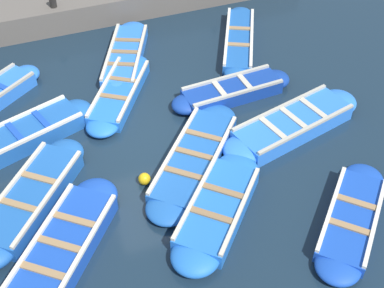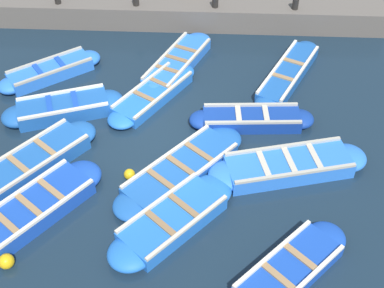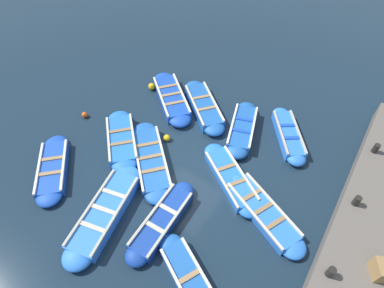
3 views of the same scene
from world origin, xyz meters
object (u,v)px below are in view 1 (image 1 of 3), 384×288
object	(u,v)px
boat_tucked	(125,57)
boat_mid_row	(293,125)
boat_outer_left	(62,251)
buoy_white_drifting	(144,179)
boat_end_of_row	(239,41)
boat_inner_gap	(32,198)
boat_centre	(352,219)
boat_broadside	(232,91)
boat_drifting	(30,133)
boat_outer_right	(194,159)
boat_bow_out	(217,209)
bollard_mid_north	(53,1)
boat_alongside	(119,93)

from	to	relation	value
boat_tucked	boat_mid_row	world-z (taller)	boat_mid_row
boat_outer_left	buoy_white_drifting	size ratio (longest dim) A/B	13.38
boat_end_of_row	boat_inner_gap	xyz separation A→B (m)	(3.93, -6.42, 0.04)
boat_centre	boat_broadside	bearing A→B (deg)	-172.61
boat_drifting	boat_outer_right	distance (m)	3.90
buoy_white_drifting	boat_end_of_row	bearing A→B (deg)	135.58
boat_drifting	buoy_white_drifting	bearing A→B (deg)	42.57
boat_bow_out	bollard_mid_north	size ratio (longest dim) A/B	8.96
boat_outer_left	boat_alongside	size ratio (longest dim) A/B	1.09
boat_alongside	boat_end_of_row	world-z (taller)	boat_end_of_row
boat_tucked	boat_bow_out	world-z (taller)	boat_bow_out
boat_broadside	boat_inner_gap	world-z (taller)	boat_inner_gap
boat_tucked	boat_mid_row	size ratio (longest dim) A/B	0.90
boat_drifting	boat_inner_gap	bearing A→B (deg)	-7.34
boat_broadside	boat_bow_out	size ratio (longest dim) A/B	1.06
boat_tucked	boat_end_of_row	bearing A→B (deg)	83.20
boat_tucked	boat_end_of_row	size ratio (longest dim) A/B	0.98
boat_mid_row	boat_inner_gap	xyz separation A→B (m)	(0.15, -6.11, 0.00)
boat_broadside	boat_end_of_row	xyz separation A→B (m)	(-2.09, 1.13, -0.02)
boat_tucked	buoy_white_drifting	xyz separation A→B (m)	(4.56, -0.83, -0.03)
boat_outer_left	boat_bow_out	distance (m)	3.13
boat_bow_out	buoy_white_drifting	distance (m)	1.77
boat_outer_left	bollard_mid_north	world-z (taller)	bollard_mid_north
boat_mid_row	boat_end_of_row	bearing A→B (deg)	175.30
boat_inner_gap	bollard_mid_north	bearing A→B (deg)	165.56
boat_bow_out	boat_end_of_row	distance (m)	6.27
boat_mid_row	boat_bow_out	xyz separation A→B (m)	(1.75, -2.64, -0.01)
boat_tucked	buoy_white_drifting	bearing A→B (deg)	-10.28
boat_broadside	boat_outer_right	bearing A→B (deg)	-42.53
boat_alongside	boat_end_of_row	distance (m)	3.99
boat_centre	boat_outer_right	bearing A→B (deg)	-138.99
boat_tucked	bollard_mid_north	world-z (taller)	bollard_mid_north
boat_mid_row	boat_broadside	bearing A→B (deg)	-154.21
boat_tucked	boat_mid_row	distance (m)	5.11
boat_inner_gap	buoy_white_drifting	size ratio (longest dim) A/B	12.61
boat_outer_right	bollard_mid_north	world-z (taller)	bollard_mid_north
buoy_white_drifting	boat_inner_gap	bearing A→B (deg)	-95.71
boat_broadside	boat_bow_out	distance (m)	3.89
boat_drifting	boat_inner_gap	world-z (taller)	boat_drifting
boat_alongside	boat_tucked	world-z (taller)	boat_tucked
boat_alongside	boat_outer_right	world-z (taller)	boat_alongside
boat_centre	boat_bow_out	size ratio (longest dim) A/B	0.94
boat_centre	boat_outer_left	world-z (taller)	boat_outer_left
boat_centre	buoy_white_drifting	xyz separation A→B (m)	(-2.51, -3.55, -0.02)
boat_mid_row	boat_end_of_row	xyz separation A→B (m)	(-3.78, 0.31, -0.04)
boat_centre	boat_outer_right	xyz separation A→B (m)	(-2.69, -2.34, 0.00)
boat_end_of_row	boat_inner_gap	bearing A→B (deg)	-58.52
boat_outer_right	boat_inner_gap	world-z (taller)	boat_inner_gap
boat_outer_right	buoy_white_drifting	distance (m)	1.23
boat_centre	bollard_mid_north	xyz separation A→B (m)	(-9.36, -4.19, 0.80)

